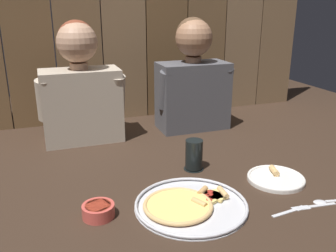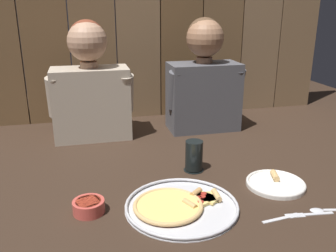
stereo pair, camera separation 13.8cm
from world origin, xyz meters
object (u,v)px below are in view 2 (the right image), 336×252
(drinking_glass, at_px, (194,156))
(diner_right, at_px, (204,79))
(dipping_bowl, at_px, (89,206))
(diner_left, at_px, (90,85))
(pizza_tray, at_px, (178,205))
(dinner_plate, at_px, (276,183))

(drinking_glass, bearing_deg, diner_right, 67.66)
(dipping_bowl, relative_size, diner_left, 0.18)
(pizza_tray, relative_size, dinner_plate, 1.74)
(pizza_tray, bearing_deg, diner_left, 107.74)
(drinking_glass, bearing_deg, diner_left, 127.42)
(pizza_tray, relative_size, drinking_glass, 3.00)
(dipping_bowl, xyz_separation_m, diner_left, (0.04, 0.70, 0.24))
(dinner_plate, relative_size, diner_left, 0.38)
(dinner_plate, height_order, drinking_glass, drinking_glass)
(dipping_bowl, relative_size, diner_right, 0.18)
(dipping_bowl, height_order, diner_left, diner_left)
(pizza_tray, bearing_deg, diner_right, 65.99)
(dipping_bowl, bearing_deg, drinking_glass, 27.76)
(dinner_plate, height_order, diner_right, diner_right)
(diner_left, relative_size, diner_right, 0.99)
(drinking_glass, bearing_deg, dinner_plate, -37.85)
(pizza_tray, distance_m, dinner_plate, 0.38)
(pizza_tray, xyz_separation_m, dipping_bowl, (-0.28, 0.04, 0.01))
(pizza_tray, xyz_separation_m, drinking_glass, (0.13, 0.26, 0.05))
(pizza_tray, xyz_separation_m, diner_right, (0.33, 0.74, 0.26))
(drinking_glass, distance_m, dipping_bowl, 0.47)
(drinking_glass, height_order, diner_left, diner_left)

